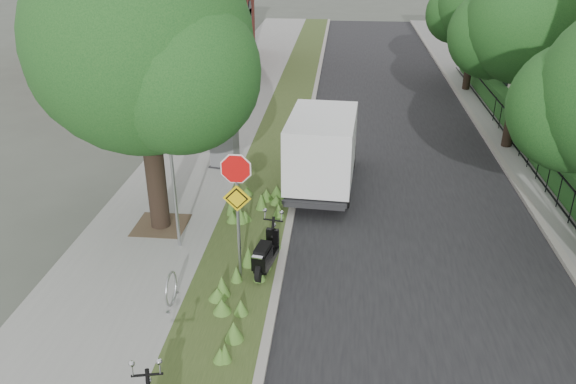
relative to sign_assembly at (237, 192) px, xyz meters
name	(u,v)px	position (x,y,z in m)	size (l,w,h in m)	color
ground	(298,298)	(1.40, -0.58, -2.33)	(120.00, 120.00, 0.00)	#4C5147
sidewalk_near	(210,137)	(-2.85, 9.42, -2.27)	(3.50, 60.00, 0.12)	gray
verge	(280,140)	(-0.10, 9.42, -2.27)	(2.00, 60.00, 0.12)	#34471E
kerb_near	(306,140)	(0.90, 9.42, -2.26)	(0.20, 60.00, 0.13)	#9E9991
road	(397,145)	(4.40, 9.42, -2.32)	(7.00, 60.00, 0.01)	black
kerb_far	(492,147)	(7.90, 9.42, -2.26)	(0.20, 60.00, 0.13)	#9E9991
footpath_far	(539,148)	(9.60, 9.42, -2.27)	(3.20, 60.00, 0.12)	gray
street_tree_main	(140,53)	(-2.68, 2.28, 2.48)	(6.21, 5.54, 7.66)	black
bare_post	(173,175)	(-1.80, 1.22, -0.21)	(0.08, 0.08, 4.00)	#A5A8AD
bike_hoop	(171,289)	(-1.30, -1.18, -1.83)	(0.06, 0.78, 0.77)	#A5A8AD
sign_assembly	(237,192)	(0.00, 0.00, 0.00)	(0.94, 0.08, 3.22)	#A5A8AD
fence_far	(514,132)	(8.60, 9.42, -1.66)	(0.04, 24.00, 1.00)	black
hedge_far	(533,133)	(9.30, 9.42, -1.66)	(1.00, 24.00, 1.10)	#1A4117
far_tree_b	(524,29)	(8.34, 9.46, 2.04)	(4.83, 4.31, 6.56)	black
far_tree_c	(475,9)	(8.34, 17.46, 1.63)	(4.37, 3.89, 5.93)	black
scooter_near	(265,258)	(0.56, 0.24, -1.82)	(0.53, 1.66, 0.79)	black
box_truck	(323,146)	(1.70, 5.39, -0.93)	(2.13, 4.83, 2.14)	#262628
utility_cabinet	(225,149)	(-1.65, 6.49, -1.59)	(1.09, 0.84, 1.29)	#262628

